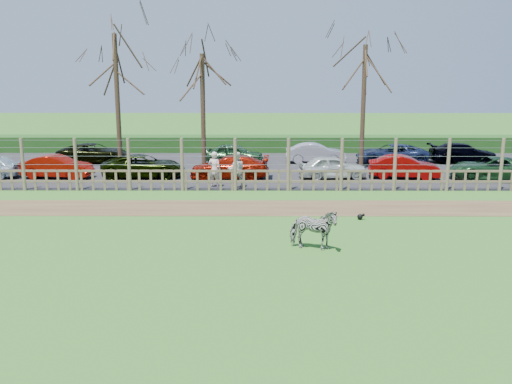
{
  "coord_description": "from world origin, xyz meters",
  "views": [
    {
      "loc": [
        1.09,
        -18.44,
        5.53
      ],
      "look_at": [
        1.0,
        2.5,
        1.1
      ],
      "focal_mm": 40.0,
      "sensor_mm": 36.0,
      "label": 1
    }
  ],
  "objects_px": {
    "tree_left": "(116,70)",
    "car_3": "(229,167)",
    "tree_right": "(364,77)",
    "car_8": "(94,153)",
    "car_1": "(57,167)",
    "car_6": "(492,168)",
    "zebra": "(313,229)",
    "car_2": "(144,166)",
    "car_10": "(234,154)",
    "car_11": "(316,153)",
    "car_4": "(332,167)",
    "crow": "(360,217)",
    "tree_mid": "(203,84)",
    "visitor_a": "(215,169)",
    "car_12": "(392,154)",
    "visitor_b": "(236,170)",
    "car_13": "(463,153)",
    "car_5": "(404,167)"
  },
  "relations": [
    {
      "from": "visitor_a",
      "to": "crow",
      "type": "xyz_separation_m",
      "value": [
        6.02,
        -6.11,
        -0.79
      ]
    },
    {
      "from": "tree_mid",
      "to": "car_11",
      "type": "relative_size",
      "value": 1.87
    },
    {
      "from": "car_8",
      "to": "car_11",
      "type": "xyz_separation_m",
      "value": [
        13.59,
        0.13,
        0.0
      ]
    },
    {
      "from": "zebra",
      "to": "car_8",
      "type": "xyz_separation_m",
      "value": [
        -11.8,
        17.23,
        -0.02
      ]
    },
    {
      "from": "tree_mid",
      "to": "car_8",
      "type": "xyz_separation_m",
      "value": [
        -6.99,
        2.62,
        -4.23
      ]
    },
    {
      "from": "crow",
      "to": "car_12",
      "type": "bearing_deg",
      "value": 72.43
    },
    {
      "from": "tree_left",
      "to": "car_3",
      "type": "relative_size",
      "value": 1.9
    },
    {
      "from": "crow",
      "to": "car_3",
      "type": "distance_m",
      "value": 10.0
    },
    {
      "from": "car_4",
      "to": "car_10",
      "type": "distance_m",
      "value": 7.33
    },
    {
      "from": "tree_right",
      "to": "car_10",
      "type": "xyz_separation_m",
      "value": [
        -7.38,
        2.04,
        -4.6
      ]
    },
    {
      "from": "visitor_a",
      "to": "car_3",
      "type": "height_order",
      "value": "visitor_a"
    },
    {
      "from": "tree_right",
      "to": "visitor_b",
      "type": "height_order",
      "value": "tree_right"
    },
    {
      "from": "tree_left",
      "to": "tree_right",
      "type": "bearing_deg",
      "value": 6.34
    },
    {
      "from": "visitor_a",
      "to": "car_13",
      "type": "distance_m",
      "value": 16.52
    },
    {
      "from": "tree_mid",
      "to": "car_4",
      "type": "xyz_separation_m",
      "value": [
        6.97,
        -2.47,
        -4.23
      ]
    },
    {
      "from": "crow",
      "to": "car_10",
      "type": "xyz_separation_m",
      "value": [
        -5.36,
        13.41,
        0.52
      ]
    },
    {
      "from": "crow",
      "to": "car_1",
      "type": "height_order",
      "value": "car_1"
    },
    {
      "from": "visitor_b",
      "to": "car_6",
      "type": "xyz_separation_m",
      "value": [
        13.15,
        1.99,
        -0.26
      ]
    },
    {
      "from": "car_4",
      "to": "visitor_a",
      "type": "bearing_deg",
      "value": 104.93
    },
    {
      "from": "car_6",
      "to": "car_12",
      "type": "distance_m",
      "value": 6.61
    },
    {
      "from": "tree_mid",
      "to": "car_8",
      "type": "distance_m",
      "value": 8.58
    },
    {
      "from": "crow",
      "to": "car_4",
      "type": "xyz_separation_m",
      "value": [
        -0.02,
        8.39,
        0.52
      ]
    },
    {
      "from": "zebra",
      "to": "car_1",
      "type": "bearing_deg",
      "value": 60.85
    },
    {
      "from": "tree_left",
      "to": "visitor_b",
      "type": "bearing_deg",
      "value": -30.68
    },
    {
      "from": "zebra",
      "to": "visitor_a",
      "type": "height_order",
      "value": "visitor_a"
    },
    {
      "from": "car_1",
      "to": "visitor_b",
      "type": "bearing_deg",
      "value": -99.28
    },
    {
      "from": "tree_right",
      "to": "car_1",
      "type": "distance_m",
      "value": 17.38
    },
    {
      "from": "visitor_a",
      "to": "car_6",
      "type": "distance_m",
      "value": 14.34
    },
    {
      "from": "tree_right",
      "to": "car_11",
      "type": "bearing_deg",
      "value": 136.81
    },
    {
      "from": "car_6",
      "to": "car_2",
      "type": "bearing_deg",
      "value": -84.12
    },
    {
      "from": "car_10",
      "to": "car_11",
      "type": "bearing_deg",
      "value": -81.05
    },
    {
      "from": "car_11",
      "to": "tree_right",
      "type": "bearing_deg",
      "value": -132.18
    },
    {
      "from": "car_6",
      "to": "car_12",
      "type": "height_order",
      "value": "same"
    },
    {
      "from": "car_3",
      "to": "car_6",
      "type": "relative_size",
      "value": 0.96
    },
    {
      "from": "car_1",
      "to": "car_4",
      "type": "bearing_deg",
      "value": -85.1
    },
    {
      "from": "car_3",
      "to": "tree_left",
      "type": "bearing_deg",
      "value": -101.2
    },
    {
      "from": "crow",
      "to": "car_11",
      "type": "height_order",
      "value": "car_11"
    },
    {
      "from": "tree_right",
      "to": "visitor_a",
      "type": "height_order",
      "value": "tree_right"
    },
    {
      "from": "visitor_a",
      "to": "car_2",
      "type": "relative_size",
      "value": 0.4
    },
    {
      "from": "car_2",
      "to": "crow",
      "type": "bearing_deg",
      "value": -134.26
    },
    {
      "from": "visitor_b",
      "to": "car_1",
      "type": "relative_size",
      "value": 0.47
    },
    {
      "from": "zebra",
      "to": "car_10",
      "type": "relative_size",
      "value": 0.45
    },
    {
      "from": "car_11",
      "to": "car_12",
      "type": "bearing_deg",
      "value": -93.56
    },
    {
      "from": "car_2",
      "to": "car_6",
      "type": "xyz_separation_m",
      "value": [
        18.17,
        -0.66,
        0.0
      ]
    },
    {
      "from": "car_1",
      "to": "car_3",
      "type": "height_order",
      "value": "same"
    },
    {
      "from": "car_4",
      "to": "car_11",
      "type": "bearing_deg",
      "value": -1.93
    },
    {
      "from": "car_5",
      "to": "car_6",
      "type": "bearing_deg",
      "value": -88.07
    },
    {
      "from": "tree_left",
      "to": "car_6",
      "type": "bearing_deg",
      "value": -5.46
    },
    {
      "from": "tree_right",
      "to": "car_8",
      "type": "distance_m",
      "value": 16.77
    },
    {
      "from": "tree_right",
      "to": "car_10",
      "type": "height_order",
      "value": "tree_right"
    }
  ]
}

